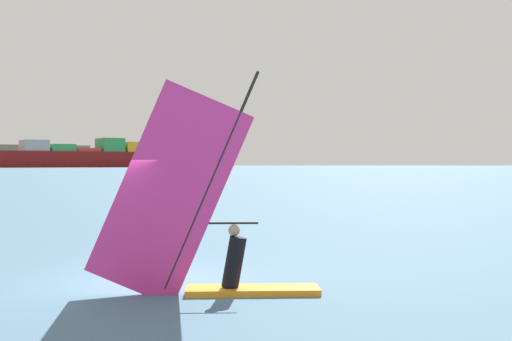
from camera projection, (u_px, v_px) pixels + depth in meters
The scene contains 4 objects.
ground_plane at pixel (156, 281), 11.97m from camera, with size 4000.00×4000.00×0.00m, color #476B84.
windsurfer at pixel (206, 233), 10.76m from camera, with size 4.11×2.15×4.39m.
cargo_ship at pixel (120, 156), 443.36m from camera, with size 179.57×43.46×33.47m.
distant_headland at pixel (178, 157), 1241.79m from camera, with size 809.33×343.45×34.55m, color #756B56.
Camera 1 is at (-3.58, -11.58, 2.42)m, focal length 40.58 mm.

